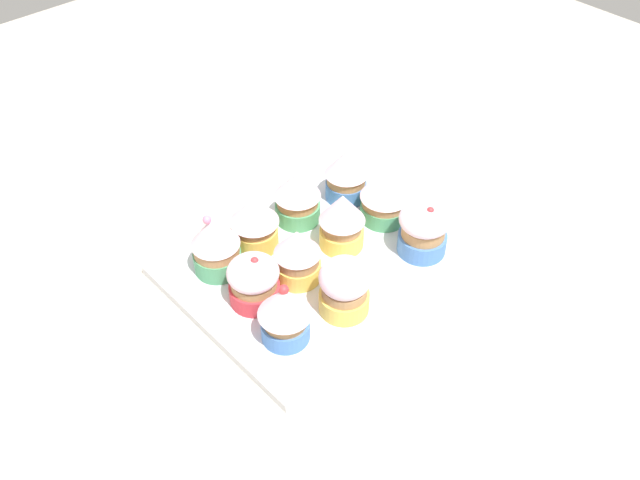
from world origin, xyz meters
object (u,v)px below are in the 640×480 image
cupcake_2 (255,223)px  cupcake_9 (345,287)px  cupcake_4 (383,196)px  cupcake_1 (297,197)px  cupcake_0 (346,174)px  baking_tray (320,261)px  cupcake_7 (253,280)px  cupcake_6 (297,255)px  cupcake_10 (285,313)px  cupcake_3 (216,244)px  cupcake_5 (340,218)px  cupcake_8 (424,229)px

cupcake_2 → cupcake_9: 15.03cm
cupcake_9 → cupcake_4: bearing=-151.1°
cupcake_1 → cupcake_4: cupcake_1 is taller
cupcake_0 → cupcake_9: 20.15cm
cupcake_2 → baking_tray: bearing=121.3°
cupcake_0 → cupcake_7: bearing=16.9°
cupcake_4 → cupcake_6: bearing=3.2°
cupcake_9 → baking_tray: bearing=-114.3°
cupcake_9 → cupcake_10: bearing=-10.1°
cupcake_4 → cupcake_2: bearing=-23.6°
cupcake_3 → cupcake_6: size_ratio=1.14×
baking_tray → cupcake_9: 9.66cm
cupcake_2 → cupcake_7: 9.13cm
cupcake_7 → cupcake_9: size_ratio=0.90×
cupcake_5 → cupcake_10: size_ratio=1.00×
cupcake_0 → cupcake_10: cupcake_10 is taller
cupcake_9 → cupcake_10: cupcake_10 is taller
cupcake_6 → cupcake_9: same height
cupcake_6 → cupcake_10: 9.21cm
cupcake_6 → cupcake_9: size_ratio=1.01×
cupcake_7 → cupcake_1: bearing=-150.7°
cupcake_7 → cupcake_0: bearing=-163.1°
cupcake_2 → cupcake_5: 10.37cm
cupcake_6 → cupcake_9: 7.34cm
cupcake_1 → cupcake_5: (-0.75, 6.98, 0.37)cm
cupcake_6 → cupcake_7: 6.11cm
cupcake_5 → cupcake_6: 7.84cm
cupcake_10 → cupcake_4: bearing=-163.0°
cupcake_2 → cupcake_6: bearing=91.4°
cupcake_4 → cupcake_9: bearing=28.9°
cupcake_0 → cupcake_6: 16.30cm
cupcake_3 → cupcake_7: cupcake_3 is taller
cupcake_8 → cupcake_6: bearing=-25.5°
cupcake_4 → cupcake_8: bearing=82.3°
cupcake_2 → cupcake_3: cupcake_3 is taller
cupcake_6 → cupcake_7: cupcake_6 is taller
cupcake_1 → cupcake_0: bearing=172.5°
cupcake_2 → cupcake_4: cupcake_2 is taller
cupcake_3 → cupcake_10: cupcake_3 is taller
cupcake_5 → cupcake_8: (-6.58, 7.88, -0.58)cm
cupcake_1 → cupcake_7: (13.05, 7.31, -0.54)cm
cupcake_7 → cupcake_10: (0.97, 6.68, 0.86)cm
cupcake_0 → cupcake_4: bearing=96.3°
baking_tray → cupcake_0: 13.14cm
cupcake_4 → cupcake_8: (1.04, 7.71, -0.05)cm
cupcake_9 → cupcake_6: bearing=-85.7°
cupcake_0 → cupcake_8: (0.37, 13.85, -0.40)cm
cupcake_2 → cupcake_10: (6.82, 13.66, 0.23)cm
cupcake_0 → cupcake_8: bearing=88.5°
cupcake_0 → cupcake_5: 9.16cm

